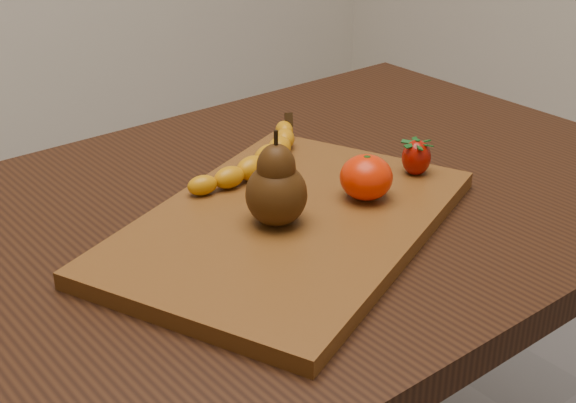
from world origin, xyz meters
TOP-DOWN VIEW (x-y plane):
  - table at (0.00, 0.00)m, footprint 1.00×0.70m
  - cutting_board at (-0.08, -0.07)m, footprint 0.53×0.45m
  - banana at (-0.02, 0.06)m, footprint 0.21×0.13m
  - pear at (-0.10, -0.07)m, footprint 0.09×0.09m
  - mandarin at (0.02, -0.09)m, footprint 0.08×0.08m
  - strawberry at (0.12, -0.07)m, footprint 0.04×0.04m

SIDE VIEW (x-z plane):
  - table at x=0.00m, z-range 0.28..1.04m
  - cutting_board at x=-0.08m, z-range 0.76..0.78m
  - banana at x=-0.02m, z-range 0.78..0.81m
  - strawberry at x=0.12m, z-range 0.78..0.83m
  - mandarin at x=0.02m, z-range 0.78..0.83m
  - pear at x=-0.10m, z-range 0.78..0.89m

